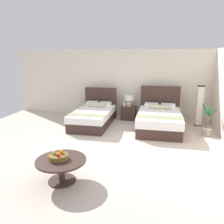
# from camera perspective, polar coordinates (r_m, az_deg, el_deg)

# --- Properties ---
(ground_plane) EXTENTS (9.42, 9.75, 0.02)m
(ground_plane) POSITION_cam_1_polar(r_m,az_deg,el_deg) (6.00, 0.54, -8.53)
(ground_plane) COLOR beige
(wall_back) EXTENTS (9.42, 0.12, 2.53)m
(wall_back) POSITION_cam_1_polar(r_m,az_deg,el_deg) (8.63, 5.10, 7.09)
(wall_back) COLOR silver
(wall_back) RESTS_ON ground
(bed_near_window) EXTENTS (1.24, 2.18, 1.13)m
(bed_near_window) POSITION_cam_1_polar(r_m,az_deg,el_deg) (7.73, -4.63, -1.05)
(bed_near_window) COLOR #3A2822
(bed_near_window) RESTS_ON ground
(bed_near_corner) EXTENTS (1.40, 2.15, 1.26)m
(bed_near_corner) POSITION_cam_1_polar(r_m,az_deg,el_deg) (7.36, 11.79, -1.85)
(bed_near_corner) COLOR #3A2822
(bed_near_corner) RESTS_ON ground
(nightstand) EXTENTS (0.54, 0.42, 0.49)m
(nightstand) POSITION_cam_1_polar(r_m,az_deg,el_deg) (8.34, 4.21, -0.26)
(nightstand) COLOR #3A2822
(nightstand) RESTS_ON ground
(table_lamp) EXTENTS (0.32, 0.32, 0.41)m
(table_lamp) POSITION_cam_1_polar(r_m,az_deg,el_deg) (8.25, 4.29, 3.14)
(table_lamp) COLOR beige
(table_lamp) RESTS_ON nightstand
(vase) EXTENTS (0.09, 0.09, 0.18)m
(vase) POSITION_cam_1_polar(r_m,az_deg,el_deg) (8.25, 3.10, 1.98)
(vase) COLOR silver
(vase) RESTS_ON nightstand
(coffee_table) EXTENTS (0.93, 0.93, 0.44)m
(coffee_table) POSITION_cam_1_polar(r_m,az_deg,el_deg) (4.39, -12.65, -12.89)
(coffee_table) COLOR #3A2822
(coffee_table) RESTS_ON ground
(fruit_bowl) EXTENTS (0.36, 0.36, 0.16)m
(fruit_bowl) POSITION_cam_1_polar(r_m,az_deg,el_deg) (4.34, -13.36, -10.78)
(fruit_bowl) COLOR brown
(fruit_bowl) RESTS_ON coffee_table
(floor_lamp_corner) EXTENTS (0.23, 0.23, 1.35)m
(floor_lamp_corner) POSITION_cam_1_polar(r_m,az_deg,el_deg) (8.04, 21.17, 1.43)
(floor_lamp_corner) COLOR #2B1E22
(floor_lamp_corner) RESTS_ON ground
(potted_palm) EXTENTS (0.45, 0.59, 0.96)m
(potted_palm) POSITION_cam_1_polar(r_m,az_deg,el_deg) (7.19, 22.87, -3.25)
(potted_palm) COLOR gray
(potted_palm) RESTS_ON ground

